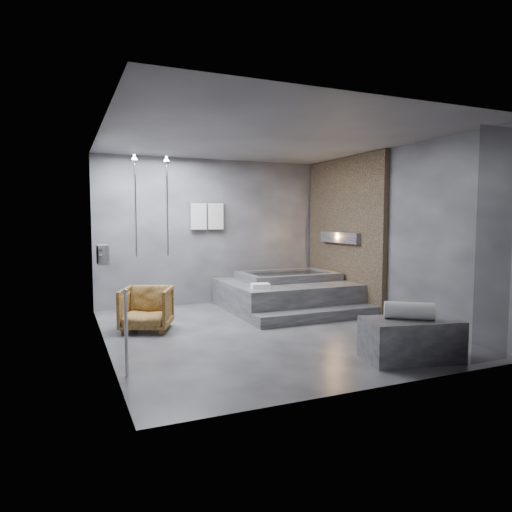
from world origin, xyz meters
name	(u,v)px	position (x,y,z in m)	size (l,w,h in m)	color
room	(283,214)	(0.40, 0.24, 1.73)	(5.00, 5.04, 2.82)	#323234
tub_deck	(285,295)	(1.05, 1.45, 0.25)	(2.20, 2.00, 0.50)	#37373A
tub_step	(318,315)	(1.05, 0.27, 0.09)	(2.20, 0.36, 0.18)	#37373A
concrete_bench	(411,340)	(0.99, -1.93, 0.24)	(1.08, 0.59, 0.49)	#343436
driftwood_chair	(147,309)	(-1.61, 0.73, 0.32)	(0.69, 0.71, 0.65)	#4B3112
rolled_towel	(409,311)	(0.96, -1.92, 0.59)	(0.20, 0.20, 0.56)	silver
deck_towel	(260,286)	(0.28, 0.85, 0.54)	(0.30, 0.22, 0.08)	white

